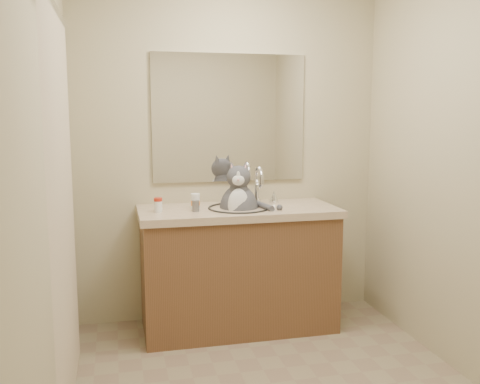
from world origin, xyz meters
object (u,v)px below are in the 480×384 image
(pill_bottle_redcap, at_px, (158,205))
(pill_bottle_orange, at_px, (195,202))
(grey_canister, at_px, (196,206))
(cat, at_px, (239,206))

(pill_bottle_redcap, xyz_separation_m, pill_bottle_orange, (0.25, 0.05, 0.00))
(pill_bottle_redcap, distance_m, grey_canister, 0.24)
(pill_bottle_orange, bearing_deg, grey_canister, -97.29)
(pill_bottle_orange, height_order, grey_canister, pill_bottle_orange)
(cat, bearing_deg, pill_bottle_redcap, -161.54)
(cat, relative_size, pill_bottle_orange, 5.05)
(cat, distance_m, pill_bottle_orange, 0.30)
(pill_bottle_redcap, xyz_separation_m, grey_canister, (0.24, -0.04, -0.01))
(cat, distance_m, grey_canister, 0.32)
(pill_bottle_redcap, relative_size, pill_bottle_orange, 0.90)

